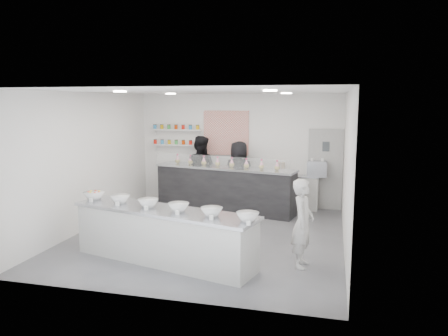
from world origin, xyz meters
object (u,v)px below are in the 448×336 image
(prep_counter, at_px, (164,235))
(espresso_machine, at_px, (317,169))
(espresso_ledge, at_px, (295,192))
(staff_right, at_px, (239,175))
(staff_left, at_px, (200,171))
(back_bar, at_px, (225,189))
(woman_prep, at_px, (303,223))

(prep_counter, relative_size, espresso_machine, 6.96)
(espresso_ledge, bearing_deg, staff_right, -172.98)
(prep_counter, relative_size, staff_left, 1.83)
(espresso_ledge, bearing_deg, espresso_machine, 0.00)
(prep_counter, xyz_separation_m, back_bar, (0.16, 3.76, 0.10))
(espresso_machine, bearing_deg, back_bar, -164.81)
(back_bar, height_order, espresso_machine, espresso_machine)
(espresso_ledge, height_order, staff_left, staff_left)
(espresso_machine, relative_size, woman_prep, 0.33)
(prep_counter, bearing_deg, woman_prep, 23.08)
(woman_prep, distance_m, staff_left, 4.87)
(espresso_machine, distance_m, woman_prep, 4.03)
(back_bar, distance_m, staff_left, 0.98)
(back_bar, distance_m, espresso_machine, 2.42)
(espresso_machine, bearing_deg, prep_counter, -119.24)
(staff_left, distance_m, staff_right, 1.06)
(back_bar, xyz_separation_m, staff_right, (0.27, 0.44, 0.31))
(staff_right, bearing_deg, espresso_ledge, -164.74)
(espresso_ledge, bearing_deg, prep_counter, -113.46)
(back_bar, xyz_separation_m, espresso_machine, (2.29, 0.62, 0.51))
(back_bar, distance_m, woman_prep, 4.06)
(espresso_ledge, height_order, espresso_machine, espresso_machine)
(prep_counter, distance_m, woman_prep, 2.42)
(staff_right, bearing_deg, staff_left, 8.24)
(espresso_ledge, xyz_separation_m, espresso_machine, (0.55, 0.00, 0.64))
(woman_prep, relative_size, staff_left, 0.80)
(espresso_ledge, xyz_separation_m, staff_left, (-2.52, -0.18, 0.50))
(prep_counter, relative_size, staff_right, 1.96)
(prep_counter, height_order, staff_right, staff_right)
(woman_prep, xyz_separation_m, staff_right, (-1.94, 3.84, 0.13))
(back_bar, relative_size, espresso_ledge, 3.08)
(woman_prep, bearing_deg, espresso_machine, 3.76)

